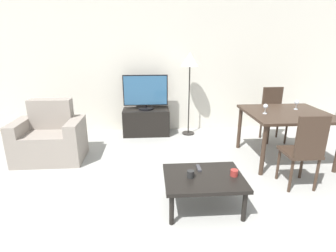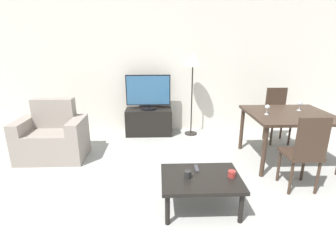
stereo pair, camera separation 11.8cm
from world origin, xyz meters
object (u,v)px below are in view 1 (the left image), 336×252
at_px(dining_chair_far, 273,112).
at_px(dining_table, 287,118).
at_px(tv, 145,92).
at_px(coffee_table, 204,180).
at_px(armchair, 50,139).
at_px(tv_stand, 146,122).
at_px(remote_primary, 199,168).
at_px(dining_chair_near, 304,149).
at_px(floor_lamp, 190,64).
at_px(wine_glass_left, 266,107).
at_px(cup_white_near, 191,174).
at_px(cup_colored_far, 234,173).
at_px(wine_glass_center, 297,103).

bearing_deg(dining_chair_far, dining_table, -103.64).
distance_m(tv, dining_chair_far, 2.40).
bearing_deg(coffee_table, tv, 104.57).
bearing_deg(armchair, tv_stand, 35.98).
relative_size(tv_stand, remote_primary, 5.93).
bearing_deg(dining_chair_near, armchair, 161.93).
bearing_deg(dining_table, tv_stand, 148.33).
bearing_deg(floor_lamp, dining_table, -44.26).
bearing_deg(dining_chair_near, wine_glass_left, 101.58).
bearing_deg(armchair, cup_white_near, -35.85).
distance_m(dining_chair_far, wine_glass_left, 1.13).
xyz_separation_m(remote_primary, cup_colored_far, (0.35, -0.19, 0.03)).
bearing_deg(tv, armchair, -144.09).
bearing_deg(coffee_table, wine_glass_center, 37.59).
bearing_deg(wine_glass_left, dining_table, 7.91).
bearing_deg(dining_chair_far, cup_white_near, -132.27).
height_order(dining_table, cup_colored_far, dining_table).
bearing_deg(coffee_table, wine_glass_left, 44.67).
relative_size(tv, remote_primary, 5.63).
height_order(coffee_table, wine_glass_center, wine_glass_center).
bearing_deg(remote_primary, tv, 105.06).
height_order(remote_primary, cup_colored_far, cup_colored_far).
bearing_deg(dining_chair_far, armchair, -170.87).
bearing_deg(cup_white_near, wine_glass_center, 35.66).
relative_size(remote_primary, wine_glass_center, 1.03).
height_order(dining_chair_near, dining_chair_far, same).
bearing_deg(cup_white_near, tv, 101.23).
height_order(remote_primary, wine_glass_center, wine_glass_center).
bearing_deg(remote_primary, tv_stand, 105.05).
bearing_deg(cup_white_near, dining_chair_far, 47.73).
distance_m(tv_stand, tv, 0.59).
distance_m(tv_stand, floor_lamp, 1.39).
distance_m(dining_chair_near, wine_glass_center, 1.14).
relative_size(cup_colored_far, wine_glass_center, 0.56).
relative_size(tv, cup_white_near, 10.53).
height_order(dining_table, floor_lamp, floor_lamp).
height_order(dining_chair_far, wine_glass_center, dining_chair_far).
distance_m(dining_chair_near, dining_chair_far, 1.76).
distance_m(tv, cup_colored_far, 2.69).
bearing_deg(cup_white_near, dining_table, 35.58).
height_order(tv_stand, cup_white_near, tv_stand).
distance_m(dining_table, floor_lamp, 1.93).
xyz_separation_m(dining_table, wine_glass_left, (-0.37, -0.05, 0.18)).
bearing_deg(floor_lamp, armchair, -156.17).
xyz_separation_m(tv, dining_table, (2.13, -1.31, -0.17)).
xyz_separation_m(coffee_table, wine_glass_center, (1.70, 1.31, 0.53)).
bearing_deg(coffee_table, dining_chair_far, 49.86).
bearing_deg(cup_colored_far, remote_primary, 152.10).
height_order(cup_colored_far, wine_glass_left, wine_glass_left).
relative_size(armchair, tv_stand, 1.12).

